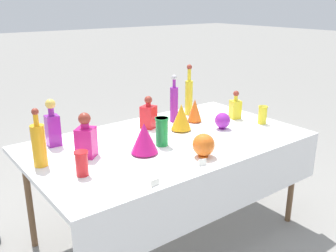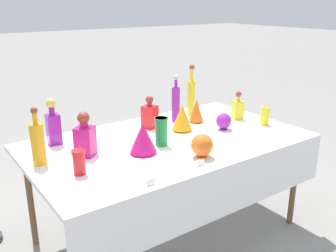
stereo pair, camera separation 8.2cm
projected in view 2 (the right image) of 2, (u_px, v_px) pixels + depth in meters
ground_plane at (168, 232)px, 2.87m from camera, size 40.00×40.00×0.00m
display_table at (171, 148)px, 2.62m from camera, size 1.94×1.12×0.76m
tall_bottle_0 at (191, 95)px, 3.15m from camera, size 0.06×0.06×0.43m
tall_bottle_1 at (38, 142)px, 2.19m from camera, size 0.08×0.08×0.35m
tall_bottle_2 at (176, 103)px, 2.97m from camera, size 0.07×0.07×0.38m
square_decanter_0 at (85, 137)px, 2.32m from camera, size 0.15×0.15×0.29m
square_decanter_1 at (238, 108)px, 3.06m from camera, size 0.10×0.10×0.23m
square_decanter_2 at (150, 115)px, 2.84m from camera, size 0.13×0.13×0.25m
square_decanter_3 at (53, 124)px, 2.50m from camera, size 0.09×0.09×0.32m
slender_vase_0 at (161, 131)px, 2.49m from camera, size 0.09×0.09×0.19m
slender_vase_1 at (79, 161)px, 2.08m from camera, size 0.08×0.08×0.14m
slender_vase_2 at (265, 115)px, 2.92m from camera, size 0.07×0.07×0.14m
fluted_vase_0 at (143, 138)px, 2.36m from camera, size 0.17×0.17×0.20m
fluted_vase_1 at (196, 110)px, 2.97m from camera, size 0.11×0.11×0.19m
fluted_vase_2 at (182, 117)px, 2.78m from camera, size 0.15×0.15×0.20m
round_bowl_0 at (202, 145)px, 2.31m from camera, size 0.14×0.14×0.15m
round_bowl_1 at (224, 121)px, 2.81m from camera, size 0.12×0.12×0.13m
price_tag_left at (151, 182)px, 1.97m from camera, size 0.06×0.02×0.04m
price_tag_center at (200, 163)px, 2.21m from camera, size 0.05×0.02×0.04m
cardboard_box_behind_left at (99, 156)px, 3.86m from camera, size 0.56×0.52×0.41m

